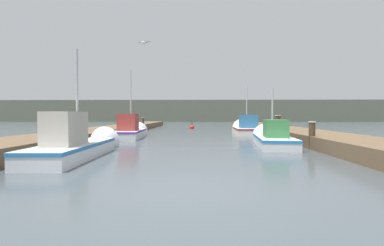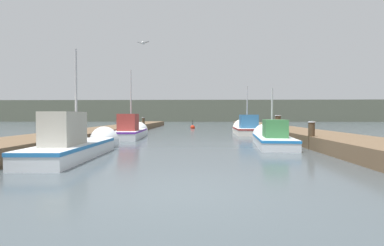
{
  "view_description": "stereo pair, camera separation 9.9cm",
  "coord_description": "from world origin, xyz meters",
  "px_view_note": "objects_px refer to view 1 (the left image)",
  "views": [
    {
      "loc": [
        0.32,
        -5.42,
        1.41
      ],
      "look_at": [
        -0.17,
        12.58,
        0.93
      ],
      "focal_mm": 28.0,
      "sensor_mm": 36.0,
      "label": 1
    },
    {
      "loc": [
        0.42,
        -5.42,
        1.41
      ],
      "look_at": [
        -0.17,
        12.58,
        0.93
      ],
      "focal_mm": 28.0,
      "sensor_mm": 36.0,
      "label": 2
    }
  ],
  "objects_px": {
    "channel_buoy": "(192,127)",
    "seagull_lead": "(144,43)",
    "mooring_piling_2": "(134,124)",
    "fishing_boat_3": "(246,129)",
    "mooring_piling_3": "(278,127)",
    "mooring_piling_0": "(143,124)",
    "fishing_boat_1": "(271,138)",
    "fishing_boat_0": "(80,144)",
    "fishing_boat_2": "(132,131)",
    "mooring_piling_1": "(312,135)"
  },
  "relations": [
    {
      "from": "channel_buoy",
      "to": "seagull_lead",
      "type": "xyz_separation_m",
      "value": [
        -1.66,
        -17.74,
        4.46
      ]
    },
    {
      "from": "mooring_piling_2",
      "to": "channel_buoy",
      "type": "distance_m",
      "value": 8.79
    },
    {
      "from": "fishing_boat_3",
      "to": "mooring_piling_3",
      "type": "distance_m",
      "value": 4.71
    },
    {
      "from": "fishing_boat_3",
      "to": "mooring_piling_0",
      "type": "xyz_separation_m",
      "value": [
        -8.43,
        3.42,
        0.22
      ]
    },
    {
      "from": "mooring_piling_0",
      "to": "fishing_boat_1",
      "type": "bearing_deg",
      "value": -54.25
    },
    {
      "from": "fishing_boat_0",
      "to": "mooring_piling_2",
      "type": "xyz_separation_m",
      "value": [
        -1.09,
        13.21,
        0.31
      ]
    },
    {
      "from": "fishing_boat_0",
      "to": "mooring_piling_3",
      "type": "xyz_separation_m",
      "value": [
        8.77,
        7.82,
        0.29
      ]
    },
    {
      "from": "fishing_boat_1",
      "to": "mooring_piling_3",
      "type": "distance_m",
      "value": 3.91
    },
    {
      "from": "fishing_boat_3",
      "to": "channel_buoy",
      "type": "relative_size",
      "value": 5.59
    },
    {
      "from": "mooring_piling_2",
      "to": "seagull_lead",
      "type": "xyz_separation_m",
      "value": [
        2.72,
        -10.15,
        3.88
      ]
    },
    {
      "from": "fishing_boat_0",
      "to": "channel_buoy",
      "type": "height_order",
      "value": "fishing_boat_0"
    },
    {
      "from": "fishing_boat_0",
      "to": "seagull_lead",
      "type": "distance_m",
      "value": 5.44
    },
    {
      "from": "fishing_boat_1",
      "to": "fishing_boat_3",
      "type": "relative_size",
      "value": 1.08
    },
    {
      "from": "fishing_boat_2",
      "to": "mooring_piling_2",
      "type": "height_order",
      "value": "fishing_boat_2"
    },
    {
      "from": "fishing_boat_1",
      "to": "seagull_lead",
      "type": "bearing_deg",
      "value": -164.0
    },
    {
      "from": "mooring_piling_0",
      "to": "mooring_piling_1",
      "type": "height_order",
      "value": "mooring_piling_0"
    },
    {
      "from": "fishing_boat_3",
      "to": "seagull_lead",
      "type": "bearing_deg",
      "value": -121.42
    },
    {
      "from": "channel_buoy",
      "to": "fishing_boat_2",
      "type": "bearing_deg",
      "value": -105.53
    },
    {
      "from": "mooring_piling_1",
      "to": "seagull_lead",
      "type": "relative_size",
      "value": 2.04
    },
    {
      "from": "mooring_piling_0",
      "to": "mooring_piling_1",
      "type": "bearing_deg",
      "value": -54.7
    },
    {
      "from": "fishing_boat_1",
      "to": "fishing_boat_2",
      "type": "bearing_deg",
      "value": 156.4
    },
    {
      "from": "fishing_boat_2",
      "to": "mooring_piling_2",
      "type": "distance_m",
      "value": 4.88
    },
    {
      "from": "mooring_piling_1",
      "to": "channel_buoy",
      "type": "height_order",
      "value": "mooring_piling_1"
    },
    {
      "from": "fishing_boat_1",
      "to": "channel_buoy",
      "type": "xyz_separation_m",
      "value": [
        -4.23,
        16.66,
        -0.2
      ]
    },
    {
      "from": "fishing_boat_0",
      "to": "fishing_boat_3",
      "type": "xyz_separation_m",
      "value": [
        7.57,
        12.36,
        -0.02
      ]
    },
    {
      "from": "fishing_boat_0",
      "to": "channel_buoy",
      "type": "distance_m",
      "value": 21.07
    },
    {
      "from": "mooring_piling_1",
      "to": "mooring_piling_3",
      "type": "height_order",
      "value": "mooring_piling_3"
    },
    {
      "from": "fishing_boat_0",
      "to": "mooring_piling_3",
      "type": "distance_m",
      "value": 11.76
    },
    {
      "from": "fishing_boat_0",
      "to": "mooring_piling_0",
      "type": "relative_size",
      "value": 4.93
    },
    {
      "from": "fishing_boat_3",
      "to": "mooring_piling_0",
      "type": "bearing_deg",
      "value": 159.12
    },
    {
      "from": "mooring_piling_2",
      "to": "channel_buoy",
      "type": "bearing_deg",
      "value": 60.05
    },
    {
      "from": "fishing_boat_0",
      "to": "channel_buoy",
      "type": "xyz_separation_m",
      "value": [
        3.28,
        20.81,
        -0.28
      ]
    },
    {
      "from": "fishing_boat_1",
      "to": "fishing_boat_2",
      "type": "relative_size",
      "value": 1.03
    },
    {
      "from": "mooring_piling_0",
      "to": "mooring_piling_3",
      "type": "distance_m",
      "value": 12.49
    },
    {
      "from": "mooring_piling_2",
      "to": "mooring_piling_3",
      "type": "height_order",
      "value": "mooring_piling_2"
    },
    {
      "from": "fishing_boat_2",
      "to": "seagull_lead",
      "type": "distance_m",
      "value": 7.03
    },
    {
      "from": "fishing_boat_1",
      "to": "mooring_piling_3",
      "type": "height_order",
      "value": "fishing_boat_1"
    },
    {
      "from": "seagull_lead",
      "to": "mooring_piling_3",
      "type": "bearing_deg",
      "value": 46.19
    },
    {
      "from": "mooring_piling_3",
      "to": "fishing_boat_0",
      "type": "bearing_deg",
      "value": -138.27
    },
    {
      "from": "mooring_piling_2",
      "to": "seagull_lead",
      "type": "bearing_deg",
      "value": -75.0
    },
    {
      "from": "fishing_boat_1",
      "to": "fishing_boat_2",
      "type": "xyz_separation_m",
      "value": [
        -7.67,
        4.29,
        0.09
      ]
    },
    {
      "from": "mooring_piling_1",
      "to": "channel_buoy",
      "type": "distance_m",
      "value": 19.36
    },
    {
      "from": "channel_buoy",
      "to": "mooring_piling_3",
      "type": "bearing_deg",
      "value": -67.09
    },
    {
      "from": "fishing_boat_2",
      "to": "seagull_lead",
      "type": "relative_size",
      "value": 10.15
    },
    {
      "from": "fishing_boat_0",
      "to": "fishing_boat_1",
      "type": "relative_size",
      "value": 1.02
    },
    {
      "from": "fishing_boat_0",
      "to": "mooring_piling_2",
      "type": "height_order",
      "value": "fishing_boat_0"
    },
    {
      "from": "mooring_piling_1",
      "to": "mooring_piling_3",
      "type": "bearing_deg",
      "value": 89.57
    },
    {
      "from": "fishing_boat_3",
      "to": "channel_buoy",
      "type": "bearing_deg",
      "value": 118.09
    },
    {
      "from": "fishing_boat_1",
      "to": "channel_buoy",
      "type": "bearing_deg",
      "value": 109.85
    },
    {
      "from": "channel_buoy",
      "to": "mooring_piling_0",
      "type": "bearing_deg",
      "value": -129.5
    }
  ]
}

